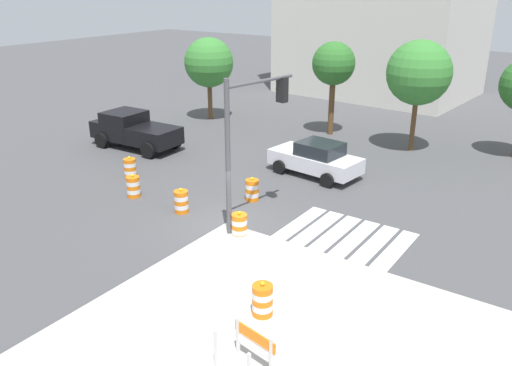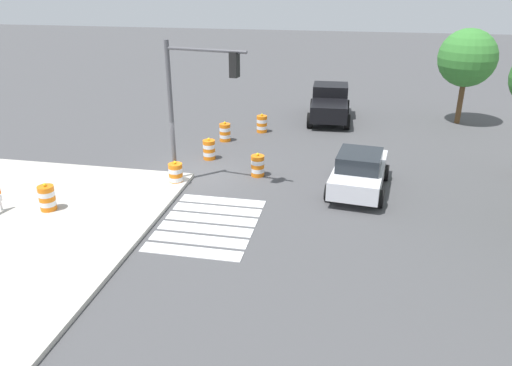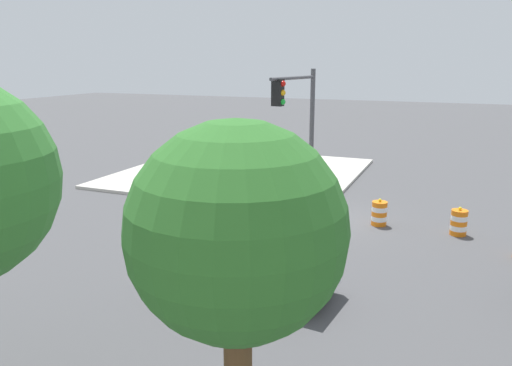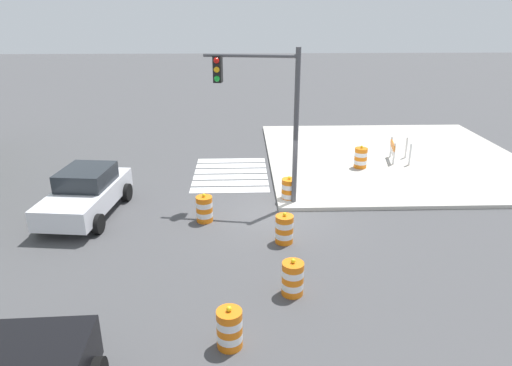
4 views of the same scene
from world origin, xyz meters
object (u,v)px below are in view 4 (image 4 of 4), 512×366
(sports_car, at_px, (86,193))
(construction_barricade, at_px, (396,149))
(traffic_barrel_near_corner, at_px, (284,229))
(traffic_barrel_median_far, at_px, (289,190))
(traffic_barrel_crosswalk_end, at_px, (204,209))
(traffic_barrel_on_sidewalk, at_px, (361,158))
(traffic_barrel_median_near, at_px, (230,329))
(traffic_light_pole, at_px, (264,99))
(traffic_barrel_far_curb, at_px, (293,278))

(sports_car, height_order, construction_barricade, sports_car)
(traffic_barrel_near_corner, xyz_separation_m, traffic_barrel_median_far, (3.18, -0.47, 0.00))
(sports_car, relative_size, traffic_barrel_crosswalk_end, 4.39)
(traffic_barrel_near_corner, bearing_deg, traffic_barrel_median_far, -8.34)
(sports_car, height_order, traffic_barrel_on_sidewalk, sports_car)
(traffic_barrel_near_corner, distance_m, traffic_barrel_median_near, 4.89)
(traffic_barrel_on_sidewalk, distance_m, traffic_light_pole, 6.62)
(construction_barricade, relative_size, traffic_light_pole, 0.25)
(traffic_barrel_near_corner, relative_size, traffic_light_pole, 0.19)
(sports_car, xyz_separation_m, traffic_barrel_near_corner, (-2.32, -6.75, -0.36))
(traffic_barrel_on_sidewalk, bearing_deg, construction_barricade, -64.19)
(traffic_barrel_median_far, bearing_deg, construction_barricade, -51.68)
(traffic_barrel_crosswalk_end, xyz_separation_m, construction_barricade, (5.86, -8.45, 0.27))
(traffic_barrel_far_curb, bearing_deg, sports_car, 53.00)
(traffic_barrel_on_sidewalk, bearing_deg, traffic_barrel_near_corner, 148.53)
(sports_car, relative_size, traffic_barrel_median_far, 4.39)
(traffic_barrel_near_corner, xyz_separation_m, traffic_barrel_on_sidewalk, (6.55, -4.01, 0.15))
(construction_barricade, bearing_deg, traffic_barrel_on_sidewalk, 115.81)
(traffic_barrel_crosswalk_end, height_order, traffic_barrel_median_far, same)
(traffic_barrel_far_curb, xyz_separation_m, construction_barricade, (10.19, -5.91, 0.27))
(traffic_barrel_median_far, bearing_deg, traffic_barrel_median_near, 165.19)
(traffic_barrel_near_corner, distance_m, traffic_light_pole, 4.61)
(traffic_barrel_near_corner, relative_size, traffic_barrel_median_far, 1.00)
(traffic_barrel_crosswalk_end, bearing_deg, traffic_barrel_on_sidewalk, -53.06)
(sports_car, xyz_separation_m, traffic_barrel_on_sidewalk, (4.23, -10.76, -0.21))
(traffic_barrel_crosswalk_end, xyz_separation_m, traffic_barrel_on_sidewalk, (4.96, -6.59, 0.15))
(traffic_barrel_median_far, relative_size, traffic_barrel_on_sidewalk, 1.00)
(traffic_barrel_near_corner, relative_size, traffic_barrel_median_near, 1.00)
(traffic_barrel_near_corner, bearing_deg, traffic_barrel_median_near, 160.95)
(traffic_barrel_near_corner, relative_size, traffic_barrel_crosswalk_end, 1.00)
(traffic_barrel_on_sidewalk, bearing_deg, traffic_barrel_median_far, 133.59)
(traffic_barrel_median_near, height_order, traffic_barrel_median_far, same)
(traffic_barrel_median_near, bearing_deg, traffic_barrel_on_sidewalk, -26.64)
(sports_car, distance_m, traffic_barrel_on_sidewalk, 11.56)
(traffic_barrel_median_near, bearing_deg, traffic_light_pole, -8.09)
(traffic_barrel_crosswalk_end, distance_m, traffic_barrel_median_near, 6.29)
(traffic_barrel_median_far, bearing_deg, traffic_barrel_far_curb, 175.13)
(traffic_barrel_far_curb, xyz_separation_m, traffic_barrel_on_sidewalk, (9.29, -4.04, 0.15))
(traffic_barrel_crosswalk_end, bearing_deg, traffic_barrel_median_far, -62.52)
(traffic_barrel_crosswalk_end, bearing_deg, traffic_light_pole, -55.51)
(traffic_barrel_crosswalk_end, relative_size, traffic_barrel_far_curb, 1.00)
(traffic_light_pole, bearing_deg, construction_barricade, -55.21)
(traffic_barrel_median_far, relative_size, construction_barricade, 0.75)
(traffic_barrel_median_far, height_order, traffic_light_pole, traffic_light_pole)
(traffic_barrel_near_corner, bearing_deg, traffic_barrel_far_curb, 179.20)
(traffic_barrel_median_far, relative_size, traffic_light_pole, 0.19)
(traffic_barrel_near_corner, height_order, traffic_light_pole, traffic_light_pole)
(traffic_barrel_on_sidewalk, bearing_deg, traffic_barrel_far_curb, 156.47)
(traffic_barrel_median_far, xyz_separation_m, construction_barricade, (4.27, -5.40, 0.27))
(traffic_barrel_near_corner, xyz_separation_m, traffic_barrel_far_curb, (-2.74, 0.04, 0.00))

